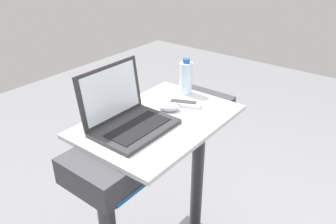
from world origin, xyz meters
name	(u,v)px	position (x,y,z in m)	size (l,w,h in m)	color
desk_board	(159,121)	(0.00, 0.70, 1.08)	(0.70, 0.48, 0.02)	silver
laptop	(127,116)	(-0.13, 0.76, 1.14)	(0.33, 0.26, 0.25)	#2D2D30
computer_mouse	(169,107)	(0.09, 0.71, 1.10)	(0.06, 0.10, 0.03)	#B2B2B7
water_bottle	(186,78)	(0.29, 0.77, 1.17)	(0.06, 0.06, 0.18)	silver
tv_remote	(183,104)	(0.17, 0.69, 1.10)	(0.11, 0.16, 0.02)	silver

